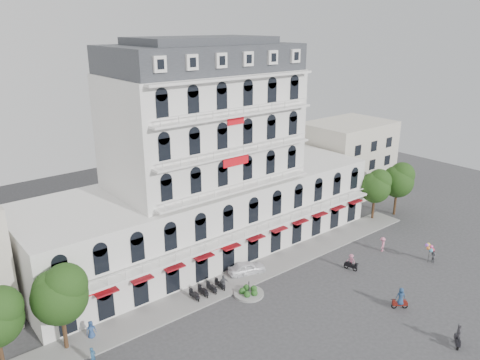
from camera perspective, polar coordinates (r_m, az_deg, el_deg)
name	(u,v)px	position (r m, az deg, el deg)	size (l,w,h in m)	color
ground	(310,310)	(49.01, 8.57, -15.39)	(120.00, 120.00, 0.00)	#38383A
sidewalk	(252,274)	(54.40, 1.47, -11.34)	(53.00, 4.00, 0.16)	gray
main_building	(205,173)	(56.95, -4.34, 0.90)	(45.00, 15.00, 25.80)	silver
flank_building_east	(347,158)	(79.52, 12.89, 2.65)	(14.00, 10.00, 12.00)	beige
traffic_island	(249,293)	(50.68, 1.08, -13.56)	(3.20, 3.20, 1.60)	gray
parked_scooter_row	(208,294)	(50.98, -3.98, -13.74)	(4.40, 1.80, 1.10)	black
tree_west_inner	(60,292)	(43.25, -21.11, -12.67)	(4.76, 4.76, 8.25)	#382314
tree_east_inner	(376,185)	(69.54, 16.22, -0.62)	(4.40, 4.37, 7.57)	#382314
tree_east_outer	(398,179)	(72.13, 18.72, 0.10)	(4.65, 4.65, 8.05)	#382314
parked_car	(247,268)	(54.20, 0.84, -10.66)	(1.74, 4.34, 1.48)	white
rider_east	(401,298)	(50.68, 18.99, -13.46)	(1.41, 1.20, 2.32)	maroon
rider_northeast	(458,335)	(47.48, 25.05, -16.75)	(1.47, 1.13, 2.26)	black
rider_center	(351,262)	(56.30, 13.37, -9.66)	(0.81, 1.68, 2.02)	black
pedestrian_left	(91,330)	(46.37, -17.70, -17.02)	(0.88, 0.57, 1.80)	navy
pedestrian_mid	(224,283)	(51.03, -2.02, -12.44)	(1.08, 0.45, 1.85)	#4B4C52
pedestrian_right	(382,244)	(61.64, 16.98, -7.51)	(1.22, 0.70, 1.90)	pink
pedestrian_far	(93,357)	(43.37, -17.50, -19.85)	(0.63, 0.42, 1.73)	#285278
balloon_vendor	(432,253)	(60.70, 22.33, -8.23)	(1.47, 1.34, 2.45)	slate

